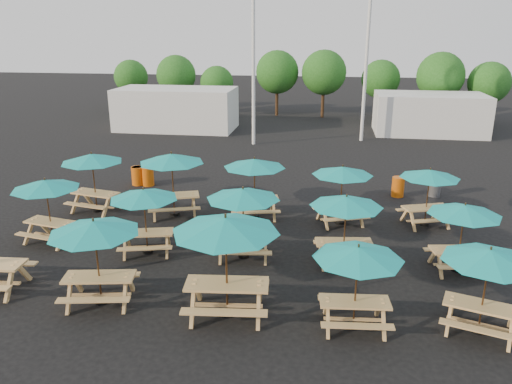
# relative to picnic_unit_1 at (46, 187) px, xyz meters

# --- Properties ---
(ground) EXTENTS (120.00, 120.00, 0.00)m
(ground) POSITION_rel_picnic_unit_1_xyz_m (6.33, 1.33, -1.87)
(ground) COLOR black
(ground) RESTS_ON ground
(picnic_unit_1) EXTENTS (2.51, 2.51, 2.13)m
(picnic_unit_1) POSITION_rel_picnic_unit_1_xyz_m (0.00, 0.00, 0.00)
(picnic_unit_1) COLOR tan
(picnic_unit_1) RESTS_ON ground
(picnic_unit_2) EXTENTS (2.69, 2.69, 2.28)m
(picnic_unit_2) POSITION_rel_picnic_unit_1_xyz_m (0.16, 2.92, 0.13)
(picnic_unit_2) COLOR tan
(picnic_unit_2) RESTS_ON ground
(picnic_unit_3) EXTENTS (2.61, 2.61, 2.25)m
(picnic_unit_3) POSITION_rel_picnic_unit_1_xyz_m (3.26, -3.38, 0.10)
(picnic_unit_3) COLOR tan
(picnic_unit_3) RESTS_ON ground
(picnic_unit_4) EXTENTS (2.52, 2.52, 2.08)m
(picnic_unit_4) POSITION_rel_picnic_unit_1_xyz_m (3.38, -0.36, -0.04)
(picnic_unit_4) COLOR tan
(picnic_unit_4) RESTS_ON ground
(picnic_unit_5) EXTENTS (3.01, 3.01, 2.38)m
(picnic_unit_5) POSITION_rel_picnic_unit_1_xyz_m (3.22, 2.96, 0.22)
(picnic_unit_5) COLOR tan
(picnic_unit_5) RESTS_ON ground
(picnic_unit_6) EXTENTS (2.80, 2.80, 2.56)m
(picnic_unit_6) POSITION_rel_picnic_unit_1_xyz_m (6.56, -3.46, 0.37)
(picnic_unit_6) COLOR tan
(picnic_unit_6) RESTS_ON ground
(picnic_unit_7) EXTENTS (2.46, 2.46, 2.21)m
(picnic_unit_7) POSITION_rel_picnic_unit_1_xyz_m (6.40, -0.22, 0.06)
(picnic_unit_7) COLOR tan
(picnic_unit_7) RESTS_ON ground
(picnic_unit_8) EXTENTS (2.69, 2.69, 2.25)m
(picnic_unit_8) POSITION_rel_picnic_unit_1_xyz_m (6.23, 3.17, 0.10)
(picnic_unit_8) COLOR tan
(picnic_unit_8) RESTS_ON ground
(picnic_unit_9) EXTENTS (2.23, 2.23, 2.06)m
(picnic_unit_9) POSITION_rel_picnic_unit_1_xyz_m (9.59, -3.56, -0.06)
(picnic_unit_9) COLOR tan
(picnic_unit_9) RESTS_ON ground
(picnic_unit_10) EXTENTS (2.37, 2.37, 2.12)m
(picnic_unit_10) POSITION_rel_picnic_unit_1_xyz_m (9.41, -0.23, -0.01)
(picnic_unit_10) COLOR tan
(picnic_unit_10) RESTS_ON ground
(picnic_unit_11) EXTENTS (2.72, 2.72, 2.13)m
(picnic_unit_11) POSITION_rel_picnic_unit_1_xyz_m (9.35, 3.00, 0.00)
(picnic_unit_11) COLOR tan
(picnic_unit_11) RESTS_ON ground
(picnic_unit_12) EXTENTS (2.63, 2.63, 2.09)m
(picnic_unit_12) POSITION_rel_picnic_unit_1_xyz_m (12.44, -3.35, -0.03)
(picnic_unit_12) COLOR tan
(picnic_unit_12) RESTS_ON ground
(picnic_unit_13) EXTENTS (2.32, 2.32, 2.03)m
(picnic_unit_13) POSITION_rel_picnic_unit_1_xyz_m (12.65, -0.22, -0.09)
(picnic_unit_13) COLOR tan
(picnic_unit_13) RESTS_ON ground
(picnic_unit_14) EXTENTS (2.61, 2.61, 2.07)m
(picnic_unit_14) POSITION_rel_picnic_unit_1_xyz_m (12.33, 3.28, -0.06)
(picnic_unit_14) COLOR tan
(picnic_unit_14) RESTS_ON ground
(waste_bin_0) EXTENTS (0.51, 0.51, 0.82)m
(waste_bin_0) POSITION_rel_picnic_unit_1_xyz_m (0.43, 6.45, -1.45)
(waste_bin_0) COLOR #C9540B
(waste_bin_0) RESTS_ON ground
(waste_bin_1) EXTENTS (0.51, 0.51, 0.82)m
(waste_bin_1) POSITION_rel_picnic_unit_1_xyz_m (0.48, 6.41, -1.45)
(waste_bin_1) COLOR #C9540B
(waste_bin_1) RESTS_ON ground
(waste_bin_2) EXTENTS (0.51, 0.51, 0.82)m
(waste_bin_2) POSITION_rel_picnic_unit_1_xyz_m (0.90, 6.50, -1.45)
(waste_bin_2) COLOR #C9540B
(waste_bin_2) RESTS_ON ground
(waste_bin_3) EXTENTS (0.51, 0.51, 0.82)m
(waste_bin_3) POSITION_rel_picnic_unit_1_xyz_m (0.96, 6.38, -1.45)
(waste_bin_3) COLOR #C9540B
(waste_bin_3) RESTS_ON ground
(waste_bin_4) EXTENTS (0.51, 0.51, 0.82)m
(waste_bin_4) POSITION_rel_picnic_unit_1_xyz_m (11.76, 6.45, -1.45)
(waste_bin_4) COLOR #C9540B
(waste_bin_4) RESTS_ON ground
(waste_bin_5) EXTENTS (0.51, 0.51, 0.82)m
(waste_bin_5) POSITION_rel_picnic_unit_1_xyz_m (13.28, 6.73, -1.45)
(waste_bin_5) COLOR gray
(waste_bin_5) RESTS_ON ground
(mast_0) EXTENTS (0.20, 0.20, 12.00)m
(mast_0) POSITION_rel_picnic_unit_1_xyz_m (4.33, 15.33, 4.13)
(mast_0) COLOR silver
(mast_0) RESTS_ON ground
(mast_1) EXTENTS (0.20, 0.20, 12.00)m
(mast_1) POSITION_rel_picnic_unit_1_xyz_m (10.83, 17.33, 4.13)
(mast_1) COLOR silver
(mast_1) RESTS_ON ground
(event_tent_0) EXTENTS (8.00, 4.00, 2.80)m
(event_tent_0) POSITION_rel_picnic_unit_1_xyz_m (-1.67, 19.33, -0.47)
(event_tent_0) COLOR silver
(event_tent_0) RESTS_ON ground
(event_tent_1) EXTENTS (7.00, 4.00, 2.60)m
(event_tent_1) POSITION_rel_picnic_unit_1_xyz_m (15.33, 20.33, -0.57)
(event_tent_1) COLOR silver
(event_tent_1) RESTS_ON ground
(tree_0) EXTENTS (2.80, 2.80, 4.24)m
(tree_0) POSITION_rel_picnic_unit_1_xyz_m (-7.74, 26.58, 0.96)
(tree_0) COLOR #382314
(tree_0) RESTS_ON ground
(tree_1) EXTENTS (3.11, 3.11, 4.72)m
(tree_1) POSITION_rel_picnic_unit_1_xyz_m (-3.41, 25.23, 1.29)
(tree_1) COLOR #382314
(tree_1) RESTS_ON ground
(tree_2) EXTENTS (2.59, 2.59, 3.93)m
(tree_2) POSITION_rel_picnic_unit_1_xyz_m (-0.05, 24.98, 0.76)
(tree_2) COLOR #382314
(tree_2) RESTS_ON ground
(tree_3) EXTENTS (3.36, 3.36, 5.09)m
(tree_3) POSITION_rel_picnic_unit_1_xyz_m (4.58, 26.04, 1.54)
(tree_3) COLOR #382314
(tree_3) RESTS_ON ground
(tree_4) EXTENTS (3.41, 3.41, 5.17)m
(tree_4) POSITION_rel_picnic_unit_1_xyz_m (8.23, 25.59, 1.59)
(tree_4) COLOR #382314
(tree_4) RESTS_ON ground
(tree_5) EXTENTS (2.94, 2.94, 4.45)m
(tree_5) POSITION_rel_picnic_unit_1_xyz_m (12.56, 26.00, 1.11)
(tree_5) COLOR #382314
(tree_5) RESTS_ON ground
(tree_6) EXTENTS (3.38, 3.38, 5.13)m
(tree_6) POSITION_rel_picnic_unit_1_xyz_m (16.57, 24.22, 1.56)
(tree_6) COLOR #382314
(tree_6) RESTS_ON ground
(tree_7) EXTENTS (2.95, 2.95, 4.48)m
(tree_7) POSITION_rel_picnic_unit_1_xyz_m (19.96, 24.25, 1.13)
(tree_7) COLOR #382314
(tree_7) RESTS_ON ground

